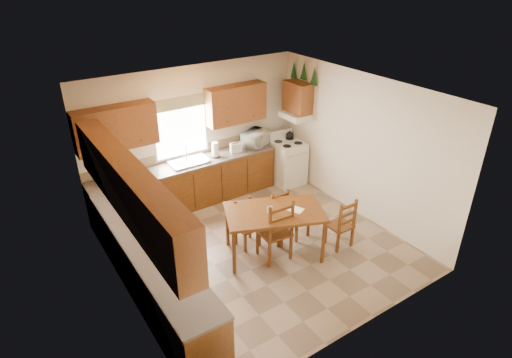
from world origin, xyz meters
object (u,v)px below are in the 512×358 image
stove (288,163)px  dining_table (274,233)px  chair_near_left (274,229)px  chair_near_right (340,222)px  chair_far_right (248,224)px  microwave (255,138)px  chair_far_left (285,219)px

stove → dining_table: (-1.76, -1.93, -0.05)m
chair_near_left → dining_table: bearing=-118.8°
chair_near_right → stove: bearing=-105.1°
stove → chair_far_right: bearing=-141.9°
dining_table → microwave: bearing=86.1°
stove → dining_table: bearing=-130.9°
chair_near_left → microwave: bearing=-112.8°
chair_far_left → chair_far_right: (-0.60, 0.25, -0.03)m
dining_table → chair_near_right: chair_near_right is taller
dining_table → chair_near_left: 0.16m
microwave → chair_far_left: bearing=-133.9°
stove → chair_near_left: bearing=-130.6°
chair_near_left → chair_far_left: 0.51m
chair_near_left → chair_far_right: 0.57m
microwave → chair_near_left: size_ratio=0.47×
chair_near_left → chair_far_left: (0.41, 0.27, -0.11)m
chair_far_left → chair_near_right: bearing=-39.6°
stove → microwave: size_ratio=1.78×
microwave → chair_near_right: 2.73m
stove → dining_table: stove is taller
microwave → chair_near_left: 2.64m
dining_table → chair_far_left: chair_far_left is taller
stove → chair_near_right: bearing=-104.6°
stove → chair_near_right: stove is taller
microwave → dining_table: bearing=-140.1°
dining_table → chair_far_right: chair_far_right is taller
chair_far_right → dining_table: bearing=-65.2°
dining_table → chair_far_left: (0.37, 0.20, 0.03)m
stove → chair_far_right: size_ratio=1.09×
microwave → dining_table: size_ratio=0.33×
microwave → dining_table: microwave is taller
chair_near_left → chair_near_right: 1.18m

